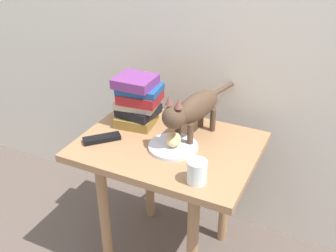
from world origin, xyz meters
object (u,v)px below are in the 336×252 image
bread_roll (173,139)px  candle_jar (197,173)px  cat (193,109)px  tv_remote (102,139)px  book_stack (138,101)px  side_table (168,164)px  plate (173,147)px

bread_roll → candle_jar: bearing=-44.6°
cat → tv_remote: cat is taller
book_stack → tv_remote: size_ratio=1.48×
side_table → bread_roll: size_ratio=8.82×
cat → plate: bearing=-109.9°
candle_jar → tv_remote: size_ratio=0.57×
bread_roll → cat: 0.14m
candle_jar → side_table: bearing=137.2°
side_table → plate: (0.03, -0.02, 0.11)m
book_stack → candle_jar: (0.38, -0.27, -0.07)m
side_table → tv_remote: bearing=-158.7°
side_table → cat: bearing=48.7°
plate → tv_remote: (-0.28, -0.08, 0.00)m
plate → book_stack: 0.27m
bread_roll → cat: size_ratio=0.17×
cat → bread_roll: bearing=-110.1°
bread_roll → cat: (0.04, 0.10, 0.09)m
book_stack → plate: bearing=-27.5°
side_table → tv_remote: 0.29m
bread_roll → cat: cat is taller
cat → book_stack: size_ratio=2.13×
plate → bread_roll: bread_roll is taller
side_table → tv_remote: tv_remote is taller
book_stack → candle_jar: 0.48m
bread_roll → book_stack: size_ratio=0.36×
cat → tv_remote: (-0.32, -0.18, -0.12)m
candle_jar → cat: bearing=115.9°
plate → cat: cat is taller
cat → book_stack: (-0.26, 0.01, -0.02)m
cat → book_stack: 0.26m
candle_jar → tv_remote: bearing=169.1°
side_table → plate: plate is taller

